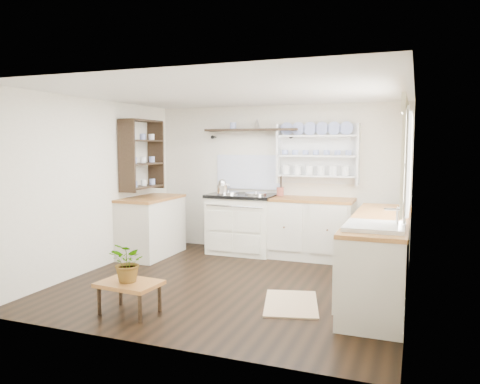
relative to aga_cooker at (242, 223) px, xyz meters
The scene contains 19 objects.
floor 1.71m from the aga_cooker, 73.23° to the right, with size 4.00×3.80×0.01m, color black.
wall_back 0.89m from the aga_cooker, 34.92° to the left, with size 4.00×0.02×2.30m, color beige.
wall_right 3.01m from the aga_cooker, 32.40° to the right, with size 0.02×3.80×2.30m, color beige.
wall_left 2.29m from the aga_cooker, 134.21° to the right, with size 0.02×3.80×2.30m, color beige.
ceiling 2.46m from the aga_cooker, 73.23° to the right, with size 4.00×3.80×0.01m, color white.
window 3.01m from the aga_cooker, 30.38° to the right, with size 0.08×1.55×1.22m.
aga_cooker is the anchor object (origin of this frame).
back_cabinets 1.07m from the aga_cooker, ahead, with size 1.27×0.63×0.90m.
right_cabinets 2.62m from the aga_cooker, 34.07° to the right, with size 0.62×2.43×0.90m.
belfast_sink 3.12m from the aga_cooker, 45.60° to the right, with size 0.55×0.60×0.45m.
left_cabinets 1.40m from the aga_cooker, 151.37° to the right, with size 0.62×1.13×0.90m.
plate_rack 1.59m from the aga_cooker, 14.66° to the left, with size 1.20×0.22×0.90m.
high_shelf 1.45m from the aga_cooker, 70.59° to the left, with size 1.50×0.29×0.16m.
left_shelving 1.87m from the aga_cooker, 153.90° to the right, with size 0.28×0.80×1.05m, color black.
kettle 0.65m from the aga_cooker, 156.85° to the right, with size 0.18×0.18×0.22m, color silver, non-canonical shape.
utensil_crock 0.78m from the aga_cooker, 10.74° to the left, with size 0.11×0.11×0.13m, color brown.
center_table 2.90m from the aga_cooker, 92.49° to the right, with size 0.63×0.47×0.32m.
potted_plant 2.90m from the aga_cooker, 92.49° to the right, with size 0.36×0.31×0.40m, color #3F7233.
floor_rug 2.49m from the aga_cooker, 57.21° to the right, with size 0.55×0.85×0.02m, color #9F755C.
Camera 1 is at (2.05, -5.20, 1.69)m, focal length 35.00 mm.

